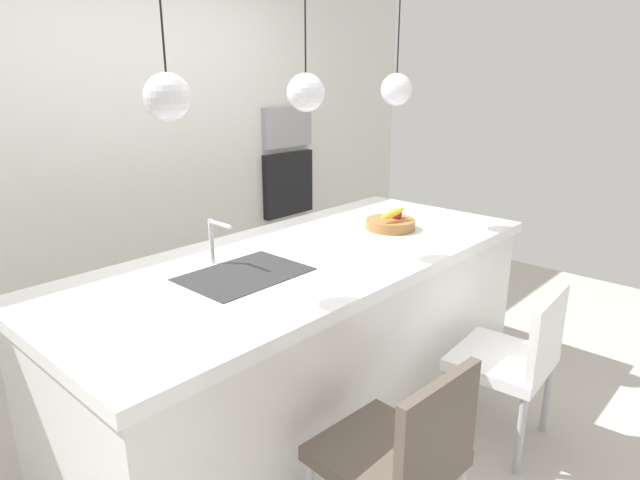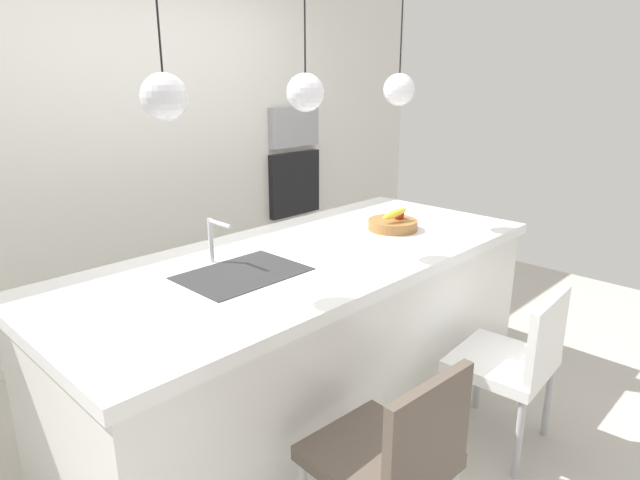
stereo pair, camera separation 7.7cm
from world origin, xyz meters
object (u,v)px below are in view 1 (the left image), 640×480
(microwave, at_px, (287,127))
(chair_middle, at_px, (514,356))
(oven, at_px, (288,184))
(fruit_bowl, at_px, (391,223))
(chair_near, at_px, (400,455))

(microwave, xyz_separation_m, chair_middle, (-0.90, -2.51, -0.91))
(oven, xyz_separation_m, chair_middle, (-0.90, -2.51, -0.41))
(microwave, distance_m, chair_middle, 2.82)
(fruit_bowl, xyz_separation_m, microwave, (0.73, 1.63, 0.42))
(microwave, height_order, oven, microwave)
(fruit_bowl, distance_m, microwave, 1.84)
(fruit_bowl, relative_size, microwave, 0.54)
(oven, bearing_deg, chair_middle, -109.69)
(microwave, xyz_separation_m, oven, (0.00, 0.00, -0.50))
(chair_near, bearing_deg, microwave, 52.92)
(oven, bearing_deg, fruit_bowl, -114.17)
(oven, xyz_separation_m, chair_near, (-1.90, -2.52, -0.39))
(oven, bearing_deg, chair_near, -127.08)
(fruit_bowl, height_order, chair_near, fruit_bowl)
(chair_near, height_order, chair_middle, chair_near)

